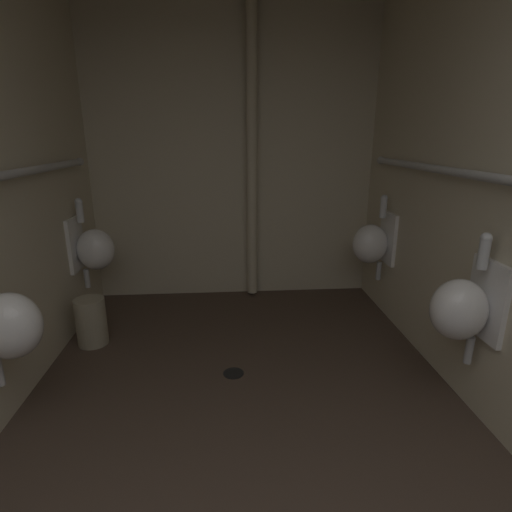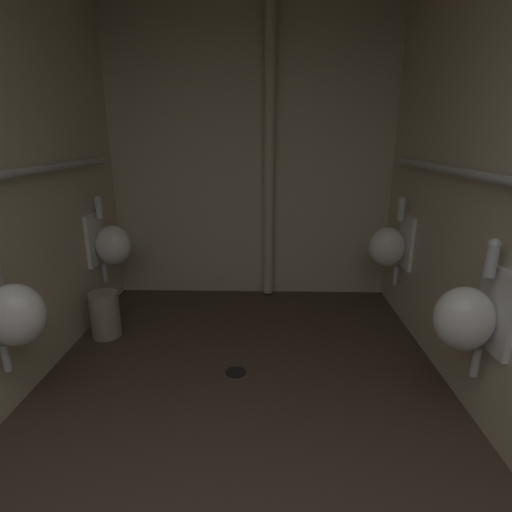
# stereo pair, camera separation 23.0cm
# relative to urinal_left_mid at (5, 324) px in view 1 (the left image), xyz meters

# --- Properties ---
(floor) EXTENTS (2.77, 4.10, 0.08)m
(floor) POSITION_rel_urinal_left_mid_xyz_m (1.18, -0.02, -0.69)
(floor) COLOR #47382D
(floor) RESTS_ON ground
(wall_back) EXTENTS (2.77, 0.06, 2.65)m
(wall_back) POSITION_rel_urinal_left_mid_xyz_m (1.18, 2.00, 0.67)
(wall_back) COLOR beige
(wall_back) RESTS_ON ground
(urinal_left_mid) EXTENTS (0.32, 0.30, 0.76)m
(urinal_left_mid) POSITION_rel_urinal_left_mid_xyz_m (0.00, 0.00, 0.00)
(urinal_left_mid) COLOR white
(urinal_left_far) EXTENTS (0.32, 0.30, 0.76)m
(urinal_left_far) POSITION_rel_urinal_left_mid_xyz_m (0.00, 1.39, 0.00)
(urinal_left_far) COLOR white
(urinal_right_mid) EXTENTS (0.32, 0.30, 0.76)m
(urinal_right_mid) POSITION_rel_urinal_left_mid_xyz_m (2.36, 0.02, 0.00)
(urinal_right_mid) COLOR white
(urinal_right_far) EXTENTS (0.32, 0.30, 0.76)m
(urinal_right_far) POSITION_rel_urinal_left_mid_xyz_m (2.36, 1.39, 0.00)
(urinal_right_far) COLOR white
(supply_pipe_right) EXTENTS (0.06, 3.26, 0.06)m
(supply_pipe_right) POSITION_rel_urinal_left_mid_xyz_m (2.45, -0.01, 0.68)
(supply_pipe_right) COLOR #B2B2B2
(standpipe_back_wall) EXTENTS (0.10, 0.10, 2.60)m
(standpipe_back_wall) POSITION_rel_urinal_left_mid_xyz_m (1.35, 1.89, 0.67)
(standpipe_back_wall) COLOR beige
(standpipe_back_wall) RESTS_ON ground
(floor_drain) EXTENTS (0.14, 0.14, 0.01)m
(floor_drain) POSITION_rel_urinal_left_mid_xyz_m (1.12, 0.49, -0.65)
(floor_drain) COLOR black
(floor_drain) RESTS_ON ground
(waste_bin) EXTENTS (0.23, 0.23, 0.37)m
(waste_bin) POSITION_rel_urinal_left_mid_xyz_m (0.06, 0.99, -0.47)
(waste_bin) COLOR #9E937A
(waste_bin) RESTS_ON ground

